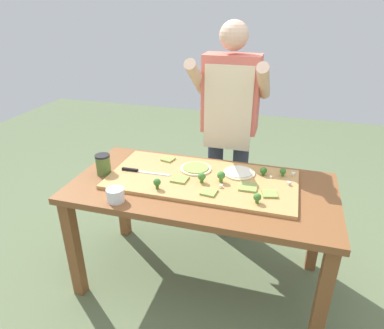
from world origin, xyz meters
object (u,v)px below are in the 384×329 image
at_px(prep_table, 202,199).
at_px(broccoli_floret_front_left, 264,171).
at_px(cook_center, 230,118).
at_px(pizza_slice_center, 209,192).
at_px(pizza_slice_near_left, 168,159).
at_px(sauce_jar, 103,165).
at_px(broccoli_floret_center_left, 202,177).
at_px(cheese_crumble_c, 271,177).
at_px(pizza_whole_white_garlic, 239,173).
at_px(flour_cup, 115,196).
at_px(chefs_knife, 139,171).
at_px(broccoli_floret_front_mid, 221,176).
at_px(pizza_slice_far_right, 248,187).
at_px(pizza_whole_pesto_green, 196,168).
at_px(broccoli_floret_center_right, 157,183).
at_px(broccoli_floret_back_left, 257,197).
at_px(cheese_crumble_d, 293,174).
at_px(cheese_crumble_a, 289,183).
at_px(pizza_slice_near_right, 270,194).
at_px(broccoli_floret_back_right, 283,171).
at_px(cheese_crumble_b, 221,186).
at_px(pizza_slice_far_left, 180,179).

xyz_separation_m(prep_table, broccoli_floret_front_left, (0.35, 0.20, 0.15)).
bearing_deg(cook_center, pizza_slice_center, -87.83).
bearing_deg(pizza_slice_near_left, sauce_jar, -141.20).
bearing_deg(broccoli_floret_center_left, cheese_crumble_c, 24.16).
xyz_separation_m(pizza_whole_white_garlic, cook_center, (-0.15, 0.45, 0.21)).
height_order(prep_table, flour_cup, flour_cup).
bearing_deg(sauce_jar, chefs_knife, 13.03).
bearing_deg(pizza_slice_near_left, cook_center, 47.52).
bearing_deg(broccoli_floret_front_mid, chefs_knife, -178.58).
xyz_separation_m(broccoli_floret_center_left, flour_cup, (-0.42, -0.31, -0.03)).
distance_m(pizza_slice_center, pizza_slice_far_right, 0.24).
height_order(pizza_whole_pesto_green, broccoli_floret_center_right, broccoli_floret_center_right).
xyz_separation_m(chefs_knife, pizza_whole_pesto_green, (0.34, 0.14, 0.00)).
height_order(broccoli_floret_back_left, flour_cup, broccoli_floret_back_left).
xyz_separation_m(broccoli_floret_center_right, cheese_crumble_d, (0.76, 0.40, -0.03)).
relative_size(chefs_knife, broccoli_floret_center_left, 5.04).
bearing_deg(cheese_crumble_a, pizza_slice_near_left, 170.82).
bearing_deg(pizza_whole_pesto_green, pizza_slice_center, -60.36).
distance_m(pizza_slice_near_right, broccoli_floret_back_left, 0.13).
xyz_separation_m(prep_table, cheese_crumble_c, (0.40, 0.17, 0.13)).
bearing_deg(chefs_knife, flour_cup, -88.74).
bearing_deg(pizza_slice_far_right, broccoli_floret_back_right, 48.62).
height_order(cheese_crumble_a, cheese_crumble_b, cheese_crumble_a).
bearing_deg(sauce_jar, broccoli_floret_center_right, -16.00).
xyz_separation_m(broccoli_floret_front_mid, cheese_crumble_c, (0.29, 0.14, -0.04)).
bearing_deg(pizza_slice_near_left, pizza_whole_pesto_green, -21.15).
bearing_deg(broccoli_floret_back_left, broccoli_floret_back_right, 71.96).
height_order(pizza_whole_white_garlic, pizza_slice_far_left, pizza_whole_white_garlic).
relative_size(broccoli_floret_front_mid, cheese_crumble_c, 5.20).
height_order(pizza_slice_near_right, cheese_crumble_d, cheese_crumble_d).
relative_size(pizza_whole_white_garlic, broccoli_floret_back_right, 3.74).
bearing_deg(cheese_crumble_a, cheese_crumble_b, -159.22).
height_order(pizza_slice_far_right, cheese_crumble_a, cheese_crumble_a).
xyz_separation_m(pizza_slice_far_left, cheese_crumble_d, (0.67, 0.26, 0.00)).
distance_m(broccoli_floret_front_left, cheese_crumble_d, 0.19).
bearing_deg(broccoli_floret_front_left, cook_center, 125.37).
bearing_deg(broccoli_floret_front_mid, pizza_whole_white_garlic, 58.34).
distance_m(broccoli_floret_front_mid, cheese_crumble_a, 0.41).
distance_m(broccoli_floret_center_left, flour_cup, 0.52).
bearing_deg(pizza_slice_far_left, cook_center, 74.15).
height_order(pizza_slice_near_right, cheese_crumble_a, cheese_crumble_a).
bearing_deg(pizza_slice_center, cheese_crumble_a, 27.52).
bearing_deg(pizza_slice_far_left, flour_cup, -133.29).
height_order(broccoli_floret_center_left, sauce_jar, sauce_jar).
height_order(broccoli_floret_front_left, cheese_crumble_b, broccoli_floret_front_left).
xyz_separation_m(chefs_knife, cheese_crumble_b, (0.55, -0.05, 0.00)).
distance_m(pizza_slice_near_left, cheese_crumble_c, 0.71).
bearing_deg(sauce_jar, pizza_whole_pesto_green, 18.42).
relative_size(chefs_knife, broccoli_floret_front_left, 6.04).
distance_m(chefs_knife, pizza_slice_near_left, 0.25).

